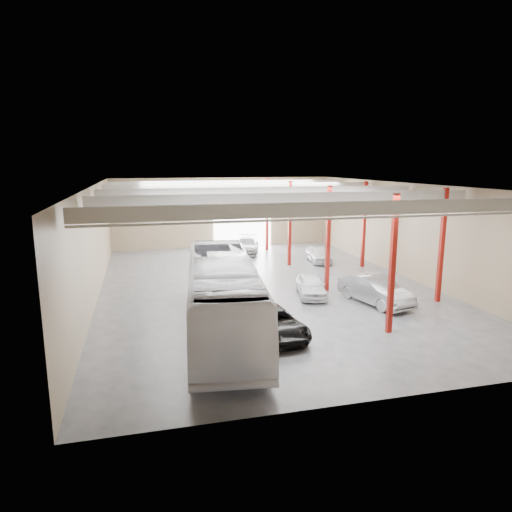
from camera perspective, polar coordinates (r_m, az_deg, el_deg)
name	(u,v)px	position (r m, az deg, el deg)	size (l,w,h in m)	color
depot_shell	(265,214)	(31.34, 1.08, 5.23)	(22.12, 32.12, 7.06)	#45454A
coach_bus	(223,295)	(22.90, -4.19, -4.93)	(3.25, 13.90, 3.87)	white
black_sedan	(274,323)	(22.74, 2.22, -8.33)	(2.29, 4.97, 1.38)	black
car_row_a	(311,286)	(29.55, 6.89, -3.69)	(1.65, 4.11, 1.40)	silver
car_row_b	(228,269)	(33.98, -3.53, -1.58)	(1.52, 4.37, 1.44)	silver
car_row_c	(247,245)	(43.35, -1.16, 1.35)	(2.10, 5.18, 1.50)	gray
car_right_near	(375,290)	(28.68, 14.69, -4.14)	(1.81, 5.18, 1.71)	#9D9DA1
car_right_far	(318,254)	(39.82, 7.79, 0.25)	(1.64, 4.09, 1.39)	silver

